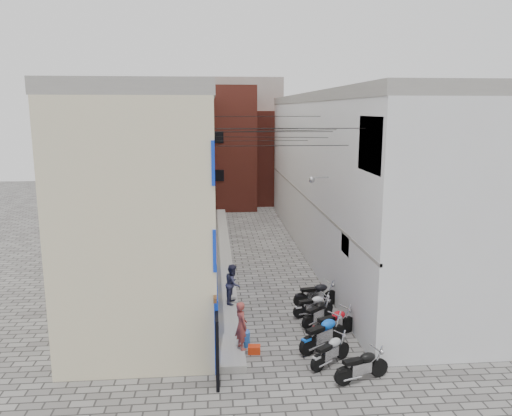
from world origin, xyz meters
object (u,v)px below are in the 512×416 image
object	(u,v)px
motorcycle_b	(331,350)
person_b	(233,284)
motorcycle_f	(313,304)
motorcycle_c	(323,332)
person_a	(241,325)
red_crate	(254,349)
motorcycle_a	(362,364)
motorcycle_e	(318,312)
water_jug_near	(245,339)
water_jug_far	(245,337)
motorcycle_g	(316,293)
motorcycle_d	(334,322)

from	to	relation	value
motorcycle_b	person_b	world-z (taller)	person_b
person_b	motorcycle_f	bearing A→B (deg)	-97.22
motorcycle_f	person_b	size ratio (longest dim) A/B	1.04
motorcycle_c	person_a	bearing A→B (deg)	-119.29
red_crate	motorcycle_a	bearing A→B (deg)	-33.53
motorcycle_e	red_crate	xyz separation A→B (m)	(-2.62, -2.10, -0.38)
motorcycle_a	water_jug_near	distance (m)	4.25
person_b	water_jug_near	distance (m)	3.53
motorcycle_b	water_jug_far	xyz separation A→B (m)	(-2.64, 1.80, -0.30)
motorcycle_b	motorcycle_c	distance (m)	1.10
motorcycle_c	water_jug_near	distance (m)	2.72
motorcycle_g	water_jug_far	size ratio (longest dim) A/B	4.35
motorcycle_c	motorcycle_g	xyz separation A→B (m)	(0.55, 3.81, -0.05)
motorcycle_b	water_jug_far	world-z (taller)	motorcycle_b
motorcycle_f	red_crate	bearing A→B (deg)	-55.82
motorcycle_e	water_jug_near	xyz separation A→B (m)	(-2.89, -1.57, -0.25)
motorcycle_d	person_a	bearing A→B (deg)	-97.70
person_b	red_crate	size ratio (longest dim) A/B	3.96
motorcycle_a	motorcycle_c	size ratio (longest dim) A/B	0.87
person_a	water_jug_far	xyz separation A→B (m)	(0.19, 0.90, -0.84)
motorcycle_a	red_crate	xyz separation A→B (m)	(-3.09, 2.05, -0.41)
water_jug_near	red_crate	distance (m)	0.61
water_jug_far	motorcycle_g	bearing A→B (deg)	44.29
motorcycle_f	person_b	bearing A→B (deg)	-122.70
person_a	person_b	world-z (taller)	same
motorcycle_f	water_jug_far	size ratio (longest dim) A/B	3.76
motorcycle_d	red_crate	bearing A→B (deg)	-97.10
motorcycle_f	water_jug_near	world-z (taller)	motorcycle_f
motorcycle_g	motorcycle_a	bearing A→B (deg)	-7.47
motorcycle_a	motorcycle_g	size ratio (longest dim) A/B	0.94
motorcycle_d	motorcycle_g	xyz separation A→B (m)	(-0.04, 2.91, 0.00)
person_a	person_b	size ratio (longest dim) A/B	1.00
motorcycle_c	motorcycle_e	bearing A→B (deg)	140.18
motorcycle_d	red_crate	xyz separation A→B (m)	(-2.98, -0.99, -0.44)
water_jug_far	motorcycle_e	bearing A→B (deg)	24.52
motorcycle_b	water_jug_far	size ratio (longest dim) A/B	3.97
motorcycle_a	red_crate	size ratio (longest dim) A/B	4.50
motorcycle_f	water_jug_near	size ratio (longest dim) A/B	3.24
water_jug_near	motorcycle_e	bearing A→B (deg)	28.51
motorcycle_b	red_crate	world-z (taller)	motorcycle_b
motorcycle_d	motorcycle_a	bearing A→B (deg)	-23.29
person_a	water_jug_near	xyz separation A→B (m)	(0.17, 0.64, -0.81)
motorcycle_g	red_crate	size ratio (longest dim) A/B	4.77
motorcycle_b	person_a	xyz separation A→B (m)	(-2.82, 0.90, 0.55)
motorcycle_a	water_jug_far	xyz separation A→B (m)	(-3.35, 2.84, -0.31)
water_jug_far	red_crate	xyz separation A→B (m)	(0.25, -0.79, -0.10)
motorcycle_c	person_b	bearing A→B (deg)	-176.06
motorcycle_f	motorcycle_d	bearing A→B (deg)	-2.14
motorcycle_d	water_jug_near	world-z (taller)	motorcycle_d
motorcycle_a	motorcycle_g	distance (m)	5.95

